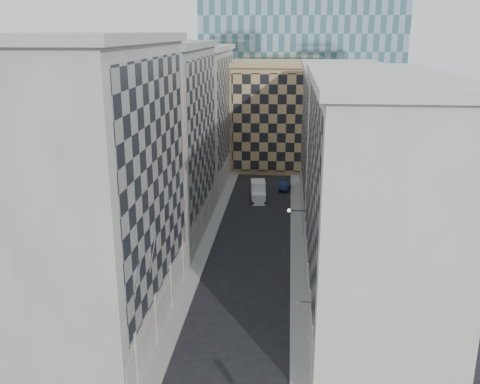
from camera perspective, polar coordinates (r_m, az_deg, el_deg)
The scene contains 14 objects.
sidewalk_west at distance 63.40m, azimuth -3.48°, elevation -5.23°, with size 1.50×100.00×0.15m, color gray.
sidewalk_east at distance 62.74m, azimuth 6.09°, elevation -5.54°, with size 1.50×100.00×0.15m, color gray.
bldg_left_a at distance 43.48m, azimuth -14.91°, elevation 0.20°, with size 10.80×22.80×23.70m.
bldg_left_b at distance 64.07m, azimuth -8.26°, elevation 5.38°, with size 10.80×22.80×22.70m.
bldg_left_c at distance 85.37m, azimuth -4.84°, elevation 7.98°, with size 10.80×22.80×21.70m.
bldg_right_a at distance 45.66m, azimuth 13.75°, elevation -0.89°, with size 10.80×26.80×20.70m.
bldg_right_b at distance 71.78m, azimuth 10.76°, elevation 5.28°, with size 10.80×28.80×19.70m.
tan_block at distance 97.05m, azimuth 4.10°, elevation 8.23°, with size 16.80×14.80×18.80m.
church_tower at distance 110.18m, azimuth 3.39°, elevation 18.40°, with size 7.20×7.20×51.50m.
flagpoles_left at distance 38.83m, azimuth -10.00°, elevation -7.51°, with size 0.10×6.33×2.33m.
bracket_lamp at distance 54.96m, azimuth 5.43°, elevation -1.97°, with size 1.98×0.36×0.36m.
box_truck at distance 78.16m, azimuth 1.96°, elevation -0.04°, with size 2.52×5.15×2.73m.
dark_car at distance 83.90m, azimuth 4.76°, elevation 0.74°, with size 1.48×4.24×1.40m, color #0E1A36.
shop_sign at distance 41.65m, azimuth 6.14°, elevation -11.97°, with size 1.13×0.68×0.76m.
Camera 1 is at (3.96, -28.06, 23.81)m, focal length 40.00 mm.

